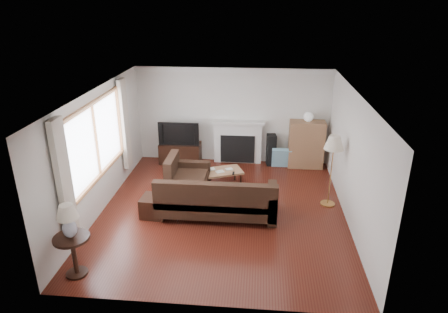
# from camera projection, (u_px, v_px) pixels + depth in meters

# --- Properties ---
(room) EXTENTS (5.10, 5.60, 2.54)m
(room) POSITION_uv_depth(u_px,v_px,m) (223.00, 155.00, 7.85)
(room) COLOR #4F1B11
(room) RESTS_ON ground
(window) EXTENTS (0.12, 2.74, 1.54)m
(window) POSITION_uv_depth(u_px,v_px,m) (96.00, 140.00, 7.76)
(window) COLOR brown
(window) RESTS_ON room
(curtain_near) EXTENTS (0.10, 0.35, 2.10)m
(curtain_near) POSITION_uv_depth(u_px,v_px,m) (64.00, 181.00, 6.41)
(curtain_near) COLOR beige
(curtain_near) RESTS_ON room
(curtain_far) EXTENTS (0.10, 0.35, 2.10)m
(curtain_far) POSITION_uv_depth(u_px,v_px,m) (125.00, 124.00, 9.21)
(curtain_far) COLOR beige
(curtain_far) RESTS_ON room
(fireplace) EXTENTS (1.40, 0.26, 1.15)m
(fireplace) POSITION_uv_depth(u_px,v_px,m) (238.00, 142.00, 10.53)
(fireplace) COLOR white
(fireplace) RESTS_ON room
(tv_stand) EXTENTS (1.08, 0.49, 0.54)m
(tv_stand) POSITION_uv_depth(u_px,v_px,m) (180.00, 153.00, 10.62)
(tv_stand) COLOR black
(tv_stand) RESTS_ON ground
(television) EXTENTS (1.06, 0.14, 0.61)m
(television) POSITION_uv_depth(u_px,v_px,m) (180.00, 132.00, 10.40)
(television) COLOR black
(television) RESTS_ON tv_stand
(speaker_left) EXTENTS (0.30, 0.33, 0.87)m
(speaker_left) POSITION_uv_depth(u_px,v_px,m) (191.00, 146.00, 10.60)
(speaker_left) COLOR black
(speaker_left) RESTS_ON ground
(speaker_right) EXTENTS (0.26, 0.30, 0.83)m
(speaker_right) POSITION_uv_depth(u_px,v_px,m) (271.00, 150.00, 10.43)
(speaker_right) COLOR black
(speaker_right) RESTS_ON ground
(bookshelf) EXTENTS (0.89, 0.42, 1.22)m
(bookshelf) POSITION_uv_depth(u_px,v_px,m) (306.00, 144.00, 10.24)
(bookshelf) COLOR #976946
(bookshelf) RESTS_ON ground
(globe_lamp) EXTENTS (0.24, 0.24, 0.24)m
(globe_lamp) POSITION_uv_depth(u_px,v_px,m) (308.00, 117.00, 9.96)
(globe_lamp) COLOR white
(globe_lamp) RESTS_ON bookshelf
(sectional_sofa) EXTENTS (2.59, 1.89, 0.84)m
(sectional_sofa) POSITION_uv_depth(u_px,v_px,m) (217.00, 197.00, 7.99)
(sectional_sofa) COLOR black
(sectional_sofa) RESTS_ON ground
(coffee_table) EXTENTS (1.13, 0.89, 0.39)m
(coffee_table) POSITION_uv_depth(u_px,v_px,m) (220.00, 178.00, 9.33)
(coffee_table) COLOR #A0704C
(coffee_table) RESTS_ON ground
(footstool) EXTENTS (0.52, 0.52, 0.41)m
(footstool) POSITION_uv_depth(u_px,v_px,m) (154.00, 206.00, 8.08)
(footstool) COLOR black
(footstool) RESTS_ON ground
(floor_lamp) EXTENTS (0.47, 0.47, 1.56)m
(floor_lamp) POSITION_uv_depth(u_px,v_px,m) (331.00, 171.00, 8.28)
(floor_lamp) COLOR #BE8642
(floor_lamp) RESTS_ON ground
(side_table) EXTENTS (0.56, 0.56, 0.70)m
(side_table) POSITION_uv_depth(u_px,v_px,m) (74.00, 256.00, 6.31)
(side_table) COLOR black
(side_table) RESTS_ON ground
(table_lamp) EXTENTS (0.34, 0.34, 0.55)m
(table_lamp) POSITION_uv_depth(u_px,v_px,m) (68.00, 221.00, 6.08)
(table_lamp) COLOR silver
(table_lamp) RESTS_ON side_table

